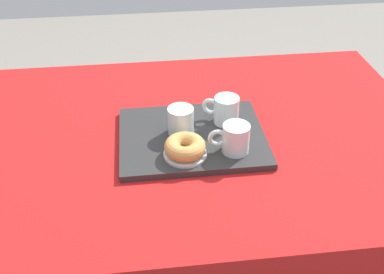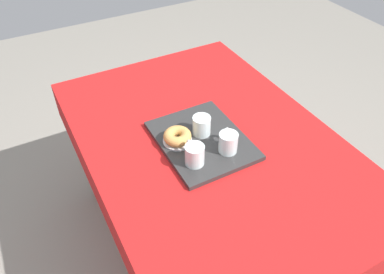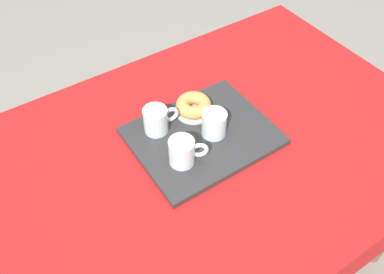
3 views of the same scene
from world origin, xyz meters
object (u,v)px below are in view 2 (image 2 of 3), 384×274
object	(u,v)px
serving_tray	(202,140)
sugar_donut_left	(177,136)
dining_table	(209,155)
donut_plate_left	(178,141)
water_glass_near	(202,126)
tea_mug_right	(228,143)
tea_mug_left	(194,155)

from	to	relation	value
serving_tray	sugar_donut_left	distance (m)	0.10
dining_table	sugar_donut_left	xyz separation A→B (m)	(-0.03, -0.13, 0.13)
donut_plate_left	serving_tray	bearing A→B (deg)	71.81
dining_table	donut_plate_left	distance (m)	0.17
serving_tray	donut_plate_left	world-z (taller)	donut_plate_left
serving_tray	water_glass_near	size ratio (longest dim) A/B	5.18
serving_tray	donut_plate_left	distance (m)	0.10
tea_mug_right	donut_plate_left	distance (m)	0.20
water_glass_near	tea_mug_right	bearing A→B (deg)	16.39
water_glass_near	sugar_donut_left	distance (m)	0.11
serving_tray	tea_mug_left	size ratio (longest dim) A/B	3.67
donut_plate_left	sugar_donut_left	xyz separation A→B (m)	(0.00, 0.00, 0.02)
serving_tray	tea_mug_left	distance (m)	0.14
tea_mug_right	dining_table	bearing A→B (deg)	-170.73
dining_table	donut_plate_left	bearing A→B (deg)	-102.93
serving_tray	donut_plate_left	xyz separation A→B (m)	(-0.03, -0.09, 0.01)
serving_tray	sugar_donut_left	world-z (taller)	sugar_donut_left
dining_table	sugar_donut_left	distance (m)	0.19
water_glass_near	sugar_donut_left	size ratio (longest dim) A/B	0.72
dining_table	serving_tray	xyz separation A→B (m)	(0.00, -0.04, 0.10)
tea_mug_left	donut_plate_left	distance (m)	0.14
dining_table	water_glass_near	world-z (taller)	water_glass_near
sugar_donut_left	water_glass_near	bearing A→B (deg)	90.07
sugar_donut_left	tea_mug_left	bearing A→B (deg)	1.37
tea_mug_right	sugar_donut_left	size ratio (longest dim) A/B	0.96
tea_mug_left	tea_mug_right	size ratio (longest dim) A/B	1.06
serving_tray	water_glass_near	world-z (taller)	water_glass_near
sugar_donut_left	donut_plate_left	bearing A→B (deg)	0.00
tea_mug_left	tea_mug_right	bearing A→B (deg)	89.50
tea_mug_right	water_glass_near	xyz separation A→B (m)	(-0.13, -0.04, -0.00)
tea_mug_right	sugar_donut_left	xyz separation A→B (m)	(-0.13, -0.15, -0.01)
donut_plate_left	water_glass_near	bearing A→B (deg)	90.07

